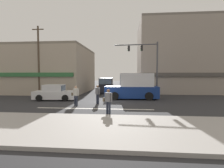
# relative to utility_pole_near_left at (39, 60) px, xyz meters

# --- Properties ---
(ground_plane) EXTENTS (120.00, 120.00, 0.00)m
(ground_plane) POSITION_rel_utility_pole_near_left_xyz_m (8.27, -3.90, -4.37)
(ground_plane) COLOR #2B2B2D
(lane_marking_stripe) EXTENTS (9.00, 0.24, 0.01)m
(lane_marking_stripe) POSITION_rel_utility_pole_near_left_xyz_m (8.27, -7.40, -4.37)
(lane_marking_stripe) COLOR silver
(lane_marking_stripe) RESTS_ON ground
(sidewalk_curb) EXTENTS (40.00, 5.00, 0.16)m
(sidewalk_curb) POSITION_rel_utility_pole_near_left_xyz_m (8.27, -12.40, -4.29)
(sidewalk_curb) COLOR #9E9993
(sidewalk_curb) RESTS_ON ground
(building_left_block) EXTENTS (13.88, 11.62, 6.63)m
(building_left_block) POSITION_rel_utility_pole_near_left_xyz_m (-2.26, 5.71, -1.06)
(building_left_block) COLOR tan
(building_left_block) RESTS_ON ground
(building_right_corner) EXTENTS (11.49, 10.63, 10.46)m
(building_right_corner) POSITION_rel_utility_pole_near_left_xyz_m (18.27, 7.86, 0.85)
(building_right_corner) COLOR gray
(building_right_corner) RESTS_ON ground
(utility_pole_near_left) EXTENTS (1.40, 0.22, 8.44)m
(utility_pole_near_left) POSITION_rel_utility_pole_near_left_xyz_m (0.00, 0.00, 0.00)
(utility_pole_near_left) COLOR brown
(utility_pole_near_left) RESTS_ON ground
(utility_pole_far_right) EXTENTS (1.40, 0.22, 8.50)m
(utility_pole_far_right) POSITION_rel_utility_pole_near_left_xyz_m (17.12, 5.36, 0.03)
(utility_pole_far_right) COLOR brown
(utility_pole_far_right) RESTS_ON ground
(traffic_light_mast) EXTENTS (4.88, 0.46, 6.20)m
(traffic_light_mast) POSITION_rel_utility_pole_near_left_xyz_m (13.06, -0.57, -0.20)
(traffic_light_mast) COLOR #47474C
(traffic_light_mast) RESTS_ON ground
(box_truck_approaching_near) EXTENTS (5.64, 2.34, 2.75)m
(box_truck_approaching_near) POSITION_rel_utility_pole_near_left_xyz_m (11.40, -1.70, -3.12)
(box_truck_approaching_near) COLOR navy
(box_truck_approaching_near) RESTS_ON ground
(van_parked_curbside) EXTENTS (2.16, 4.66, 2.11)m
(van_parked_curbside) POSITION_rel_utility_pole_near_left_xyz_m (7.67, 4.65, -3.37)
(van_parked_curbside) COLOR black
(van_parked_curbside) RESTS_ON ground
(sedan_crossing_leftbound) EXTENTS (4.22, 2.12, 1.58)m
(sedan_crossing_leftbound) POSITION_rel_utility_pole_near_left_xyz_m (3.40, -3.29, -3.66)
(sedan_crossing_leftbound) COLOR silver
(sedan_crossing_leftbound) RESTS_ON ground
(pedestrian_foreground_with_bag) EXTENTS (0.64, 0.51, 1.67)m
(pedestrian_foreground_with_bag) POSITION_rel_utility_pole_near_left_xyz_m (9.57, -9.35, -3.42)
(pedestrian_foreground_with_bag) COLOR #232838
(pedestrian_foreground_with_bag) RESTS_ON ground
(pedestrian_mid_crossing) EXTENTS (0.45, 0.41, 1.67)m
(pedestrian_mid_crossing) POSITION_rel_utility_pole_near_left_xyz_m (8.16, -5.18, -3.42)
(pedestrian_mid_crossing) COLOR #232838
(pedestrian_mid_crossing) RESTS_ON ground
(pedestrian_far_side) EXTENTS (0.67, 0.44, 1.67)m
(pedestrian_far_side) POSITION_rel_utility_pole_near_left_xyz_m (6.52, -6.37, -3.42)
(pedestrian_far_side) COLOR #232838
(pedestrian_far_side) RESTS_ON ground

